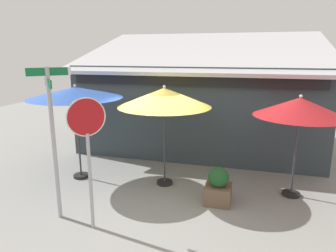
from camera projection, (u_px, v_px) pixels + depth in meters
name	position (u px, v px, depth m)	size (l,w,h in m)	color
ground_plane	(150.00, 201.00, 7.57)	(28.00, 28.00, 0.10)	gray
cafe_building	(202.00, 102.00, 11.84)	(8.83, 5.55, 4.41)	#333D42
street_sign_post	(53.00, 131.00, 6.28)	(0.63, 0.62, 3.28)	#A8AAB2
stop_sign	(88.00, 140.00, 5.88)	(0.55, 0.55, 2.73)	#A8AAB2
patio_umbrella_royal_blue_left	(75.00, 93.00, 8.31)	(2.60, 2.60, 2.71)	black
patio_umbrella_mustard_center	(164.00, 98.00, 7.87)	(2.46, 2.46, 2.74)	black
patio_umbrella_crimson_right	(300.00, 108.00, 7.22)	(2.17, 2.17, 2.59)	black
sidewalk_planter	(218.00, 187.00, 7.28)	(0.62, 0.62, 0.92)	brown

